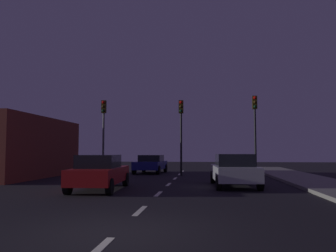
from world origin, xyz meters
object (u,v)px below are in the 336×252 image
at_px(traffic_signal_left, 104,123).
at_px(car_stopped_ahead, 234,170).
at_px(traffic_signal_right, 255,120).
at_px(traffic_signal_center, 181,123).
at_px(car_oncoming_far, 151,164).
at_px(car_adjacent_lane, 100,172).

distance_m(traffic_signal_left, car_stopped_ahead, 11.37).
relative_size(traffic_signal_left, car_stopped_ahead, 1.21).
bearing_deg(car_stopped_ahead, traffic_signal_left, 140.54).
bearing_deg(car_stopped_ahead, traffic_signal_right, 73.75).
xyz_separation_m(traffic_signal_center, car_oncoming_far, (-2.50, 2.43, -2.91)).
xyz_separation_m(car_adjacent_lane, car_oncoming_far, (0.41, 11.43, -0.05)).
distance_m(traffic_signal_right, car_oncoming_far, 8.46).
distance_m(traffic_signal_left, car_adjacent_lane, 9.81).
height_order(traffic_signal_left, traffic_signal_center, traffic_signal_left).
distance_m(traffic_signal_left, traffic_signal_center, 5.51).
height_order(traffic_signal_center, car_stopped_ahead, traffic_signal_center).
xyz_separation_m(traffic_signal_left, car_stopped_ahead, (8.48, -6.98, -2.90)).
xyz_separation_m(traffic_signal_left, traffic_signal_right, (10.52, 0.00, 0.09)).
relative_size(traffic_signal_left, traffic_signal_right, 0.97).
relative_size(traffic_signal_center, car_oncoming_far, 1.26).
bearing_deg(car_oncoming_far, traffic_signal_right, -17.96).
relative_size(traffic_signal_center, car_adjacent_lane, 1.13).
bearing_deg(traffic_signal_right, car_stopped_ahead, -106.25).
bearing_deg(car_oncoming_far, car_stopped_ahead, -59.84).
bearing_deg(car_adjacent_lane, traffic_signal_right, 48.64).
distance_m(traffic_signal_left, car_oncoming_far, 4.87).
relative_size(car_adjacent_lane, car_oncoming_far, 1.11).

